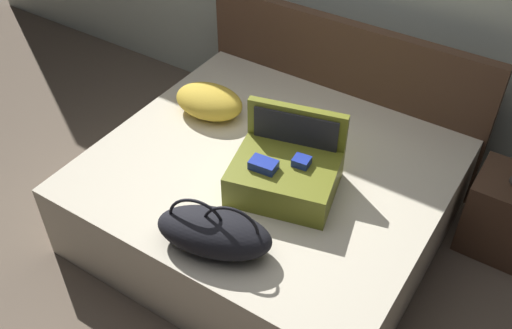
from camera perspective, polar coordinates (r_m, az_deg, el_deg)
ground_plane at (r=3.53m, az=-2.37°, el=-10.15°), size 12.00×12.00×0.00m
bed at (r=3.56m, az=1.19°, el=-3.23°), size 2.00×1.81×0.53m
headboard at (r=4.06m, az=8.42°, el=7.29°), size 2.04×0.08×1.04m
hard_case_large at (r=3.15m, az=2.93°, el=-0.71°), size 0.66×0.59×0.42m
duffel_bag at (r=2.86m, az=-4.19°, el=-6.68°), size 0.65×0.44×0.31m
pillow_near_headboard at (r=3.73m, az=-4.68°, el=6.27°), size 0.48×0.35×0.19m
nightstand at (r=3.77m, az=23.57°, el=-4.57°), size 0.44×0.40×0.52m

